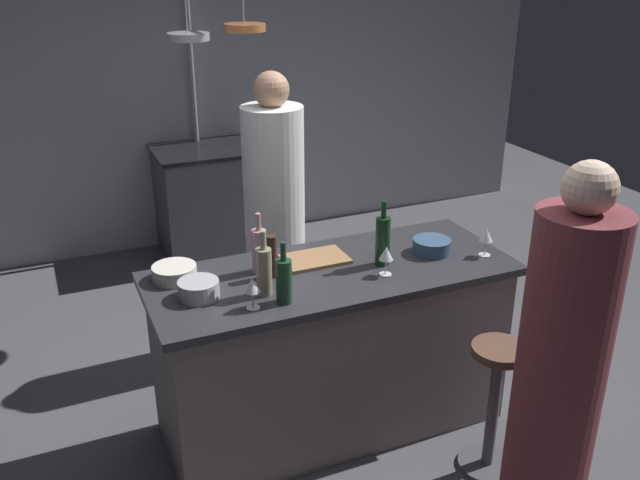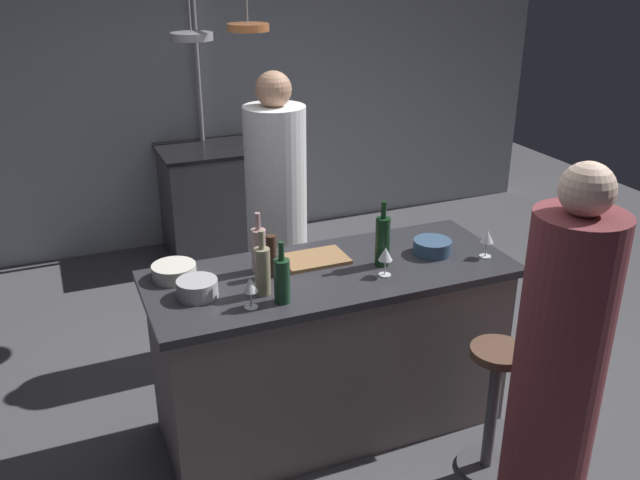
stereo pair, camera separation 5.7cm
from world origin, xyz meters
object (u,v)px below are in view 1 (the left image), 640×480
object	(u,v)px
wine_bottle_white	(264,270)
mixing_bowl_ceramic	(174,273)
cutting_board	(315,259)
pepper_mill	(272,257)
wine_glass_near_right_guest	(386,255)
mixing_bowl_blue	(432,246)
wine_bottle_rose	(259,250)
chef	(275,225)
wine_bottle_red	(383,240)
wine_bottle_green	(284,280)
guest_right	(559,377)
wine_glass_near_left_guest	(486,237)
bar_stool_right	(494,402)
mixing_bowl_steel	(199,289)
wine_glass_by_chef	(252,287)
stove_range	(208,201)

from	to	relation	value
wine_bottle_white	mixing_bowl_ceramic	size ratio (longest dim) A/B	1.47
cutting_board	pepper_mill	world-z (taller)	pepper_mill
wine_glass_near_right_guest	mixing_bowl_blue	world-z (taller)	wine_glass_near_right_guest
wine_bottle_rose	wine_glass_near_right_guest	xyz separation A→B (m)	(0.54, -0.28, -0.01)
chef	wine_glass_near_right_guest	world-z (taller)	chef
wine_bottle_red	cutting_board	bearing A→B (deg)	149.37
cutting_board	pepper_mill	distance (m)	0.29
wine_bottle_green	wine_glass_near_right_guest	bearing A→B (deg)	6.72
wine_bottle_red	wine_bottle_white	bearing A→B (deg)	-173.66
wine_bottle_white	pepper_mill	bearing A→B (deg)	58.94
guest_right	wine_glass_near_left_guest	distance (m)	0.92
bar_stool_right	chef	bearing A→B (deg)	109.18
cutting_board	wine_glass_near_right_guest	world-z (taller)	wine_glass_near_right_guest
wine_glass_near_left_guest	mixing_bowl_steel	world-z (taller)	wine_glass_near_left_guest
wine_bottle_rose	pepper_mill	bearing A→B (deg)	-66.79
wine_glass_by_chef	chef	bearing A→B (deg)	65.78
guest_right	mixing_bowl_blue	world-z (taller)	guest_right
chef	wine_glass_by_chef	size ratio (longest dim) A/B	11.78
bar_stool_right	guest_right	world-z (taller)	guest_right
wine_bottle_red	mixing_bowl_ceramic	bearing A→B (deg)	166.16
wine_bottle_green	mixing_bowl_steel	xyz separation A→B (m)	(-0.34, 0.19, -0.07)
wine_bottle_white	wine_bottle_rose	bearing A→B (deg)	76.22
wine_bottle_white	wine_bottle_green	xyz separation A→B (m)	(0.05, -0.11, -0.01)
pepper_mill	mixing_bowl_blue	distance (m)	0.85
guest_right	mixing_bowl_blue	distance (m)	1.01
wine_glass_near_right_guest	wine_glass_near_left_guest	distance (m)	0.57
pepper_mill	wine_bottle_red	world-z (taller)	wine_bottle_red
chef	wine_glass_by_chef	xyz separation A→B (m)	(-0.50, -1.12, 0.21)
mixing_bowl_blue	mixing_bowl_ceramic	distance (m)	1.30
cutting_board	wine_bottle_white	size ratio (longest dim) A/B	1.04
wine_glass_near_right_guest	mixing_bowl_blue	xyz separation A→B (m)	(0.34, 0.14, -0.07)
wine_bottle_green	mixing_bowl_ceramic	world-z (taller)	wine_bottle_green
pepper_mill	mixing_bowl_blue	world-z (taller)	pepper_mill
pepper_mill	wine_glass_near_left_guest	world-z (taller)	pepper_mill
guest_right	mixing_bowl_steel	size ratio (longest dim) A/B	9.01
wine_bottle_rose	mixing_bowl_blue	distance (m)	0.89
wine_bottle_rose	mixing_bowl_blue	xyz separation A→B (m)	(0.88, -0.14, -0.08)
bar_stool_right	wine_bottle_red	xyz separation A→B (m)	(-0.30, 0.58, 0.65)
wine_glass_near_right_guest	cutting_board	bearing A→B (deg)	130.88
wine_bottle_rose	mixing_bowl_steel	xyz separation A→B (m)	(-0.34, -0.15, -0.07)
bar_stool_right	wine_bottle_white	bearing A→B (deg)	151.50
mixing_bowl_ceramic	bar_stool_right	bearing A→B (deg)	-32.70
wine_bottle_red	mixing_bowl_ceramic	size ratio (longest dim) A/B	1.59
bar_stool_right	wine_bottle_green	xyz separation A→B (m)	(-0.89, 0.40, 0.63)
pepper_mill	mixing_bowl_ceramic	distance (m)	0.47
cutting_board	wine_bottle_rose	world-z (taller)	wine_bottle_rose
guest_right	chef	bearing A→B (deg)	104.75
wine_bottle_red	wine_bottle_rose	bearing A→B (deg)	164.08
stove_range	wine_bottle_white	world-z (taller)	wine_bottle_white
wine_bottle_white	mixing_bowl_blue	distance (m)	0.95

